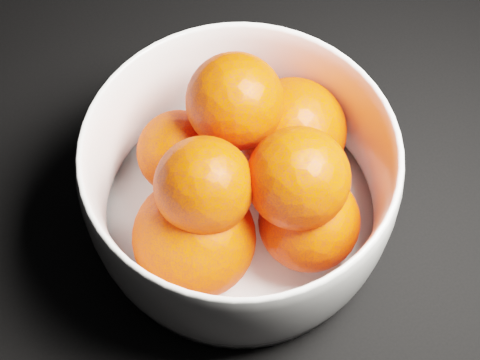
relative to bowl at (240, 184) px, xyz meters
name	(u,v)px	position (x,y,z in m)	size (l,w,h in m)	color
ground	(469,178)	(0.19, -0.03, -0.05)	(3.00, 3.00, 0.00)	black
bowl	(240,184)	(0.00, 0.00, 0.00)	(0.22, 0.22, 0.11)	white
orange_pile	(247,176)	(0.00, 0.00, 0.01)	(0.18, 0.15, 0.12)	#ED2C00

